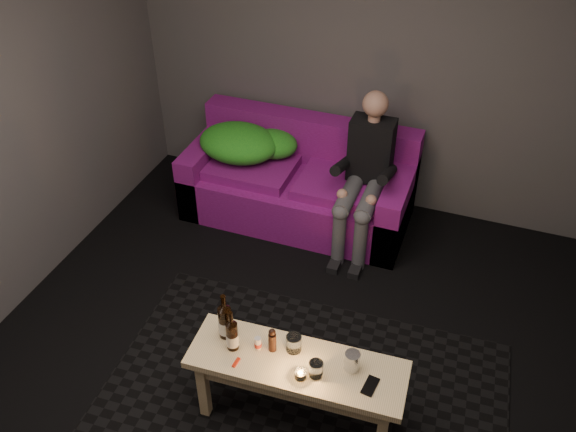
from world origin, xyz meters
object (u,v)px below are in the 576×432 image
at_px(coffee_table, 297,372).
at_px(beer_bottle_b, 232,335).
at_px(beer_bottle_a, 225,321).
at_px(person, 365,172).
at_px(sofa, 300,185).
at_px(steel_cup, 352,361).

distance_m(coffee_table, beer_bottle_b, 0.42).
relative_size(beer_bottle_a, beer_bottle_b, 1.13).
bearing_deg(beer_bottle_b, person, 80.86).
height_order(sofa, beer_bottle_a, beer_bottle_a).
xyz_separation_m(sofa, person, (0.57, -0.15, 0.35)).
height_order(person, beer_bottle_a, person).
distance_m(beer_bottle_b, steel_cup, 0.67).
bearing_deg(beer_bottle_a, beer_bottle_b, -43.07).
relative_size(person, beer_bottle_b, 4.44).
height_order(person, steel_cup, person).
bearing_deg(sofa, beer_bottle_b, -81.71).
relative_size(coffee_table, beer_bottle_b, 4.47).
bearing_deg(steel_cup, person, 102.40).
distance_m(sofa, beer_bottle_b, 1.98).
bearing_deg(person, coffee_table, -87.35).
xyz_separation_m(coffee_table, steel_cup, (0.29, 0.06, 0.15)).
relative_size(person, steel_cup, 10.54).
height_order(coffee_table, beer_bottle_a, beer_bottle_a).
height_order(sofa, coffee_table, sofa).
bearing_deg(steel_cup, beer_bottle_b, -172.35).
distance_m(person, beer_bottle_a, 1.76).
distance_m(person, beer_bottle_b, 1.81).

